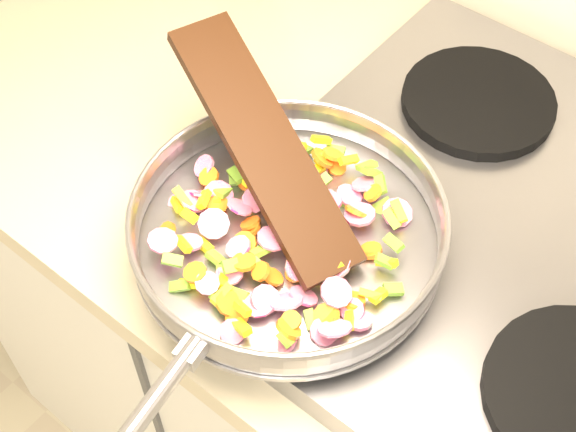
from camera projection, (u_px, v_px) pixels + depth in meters
The scene contains 6 objects.
cooktop at pixel (518, 243), 0.89m from camera, with size 0.60×0.60×0.04m, color #939399.
grate_fl at pixel (344, 244), 0.86m from camera, with size 0.19×0.19×0.02m, color black.
grate_bl at pixel (478, 101), 0.99m from camera, with size 0.19×0.19×0.02m, color black.
saute_pan at pixel (287, 227), 0.83m from camera, with size 0.36×0.53×0.05m.
vegetable_heap at pixel (284, 231), 0.84m from camera, with size 0.28×0.28×0.05m.
wooden_spatula at pixel (264, 145), 0.83m from camera, with size 0.31×0.07×0.01m, color black.
Camera 1 is at (-0.57, 1.10, 1.65)m, focal length 50.00 mm.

